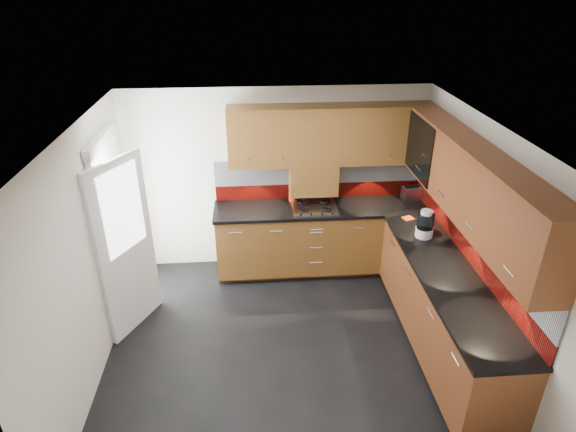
{
  "coord_description": "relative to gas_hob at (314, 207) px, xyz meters",
  "views": [
    {
      "loc": [
        -0.32,
        -3.95,
        3.63
      ],
      "look_at": [
        0.05,
        0.65,
        1.26
      ],
      "focal_mm": 30.0,
      "sensor_mm": 36.0,
      "label": 1
    }
  ],
  "objects": [
    {
      "name": "room",
      "position": [
        -0.45,
        -1.47,
        0.54
      ],
      "size": [
        4.0,
        3.8,
        2.64
      ],
      "color": "black"
    },
    {
      "name": "base_cabinets",
      "position": [
        0.62,
        -0.75,
        -0.52
      ],
      "size": [
        2.7,
        3.2,
        0.95
      ],
      "color": "brown",
      "rests_on": "room"
    },
    {
      "name": "countertop",
      "position": [
        0.6,
        -0.77,
        -0.03
      ],
      "size": [
        2.72,
        3.22,
        0.04
      ],
      "color": "black",
      "rests_on": "base_cabinets"
    },
    {
      "name": "backsplash",
      "position": [
        0.83,
        -0.54,
        0.26
      ],
      "size": [
        2.7,
        3.2,
        0.54
      ],
      "color": "#670D09",
      "rests_on": "countertop"
    },
    {
      "name": "upper_cabinets",
      "position": [
        0.78,
        -0.69,
        0.88
      ],
      "size": [
        2.5,
        3.2,
        0.72
      ],
      "color": "brown",
      "rests_on": "room"
    },
    {
      "name": "extractor_hood",
      "position": [
        0.0,
        0.17,
        0.33
      ],
      "size": [
        0.6,
        0.33,
        0.4
      ],
      "primitive_type": "cube",
      "color": "brown",
      "rests_on": "room"
    },
    {
      "name": "glass_cabinet",
      "position": [
        1.26,
        -0.4,
        0.91
      ],
      "size": [
        0.32,
        0.8,
        0.66
      ],
      "color": "black",
      "rests_on": "room"
    },
    {
      "name": "back_door",
      "position": [
        -2.23,
        -0.72,
        0.08
      ],
      "size": [
        0.42,
        1.19,
        2.04
      ],
      "color": "white",
      "rests_on": "room"
    },
    {
      "name": "gas_hob",
      "position": [
        0.0,
        0.0,
        0.0
      ],
      "size": [
        0.56,
        0.5,
        0.04
      ],
      "color": "silver",
      "rests_on": "countertop"
    },
    {
      "name": "utensil_pot",
      "position": [
        -0.25,
        0.24,
        0.08
      ],
      "size": [
        0.11,
        0.11,
        0.39
      ],
      "color": "red",
      "rests_on": "countertop"
    },
    {
      "name": "toaster",
      "position": [
        1.3,
        0.15,
        0.07
      ],
      "size": [
        0.26,
        0.18,
        0.18
      ],
      "color": "silver",
      "rests_on": "countertop"
    },
    {
      "name": "food_processor",
      "position": [
        1.14,
        -0.82,
        0.13
      ],
      "size": [
        0.19,
        0.19,
        0.32
      ],
      "color": "white",
      "rests_on": "countertop"
    },
    {
      "name": "paper_towel",
      "position": [
        1.22,
        -0.68,
        0.11
      ],
      "size": [
        0.13,
        0.13,
        0.24
      ],
      "primitive_type": "cylinder",
      "rotation": [
        0.0,
        0.0,
        -0.09
      ],
      "color": "white",
      "rests_on": "countertop"
    },
    {
      "name": "orange_cloth",
      "position": [
        1.09,
        -0.39,
        -0.01
      ],
      "size": [
        0.15,
        0.14,
        0.01
      ],
      "primitive_type": "cube",
      "rotation": [
        0.0,
        0.0,
        0.32
      ],
      "color": "#F2551A",
      "rests_on": "countertop"
    }
  ]
}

